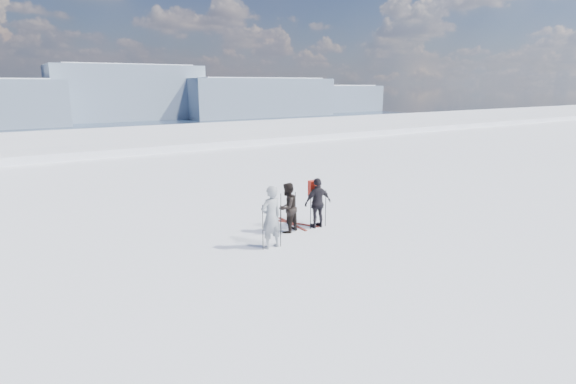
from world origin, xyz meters
The scene contains 8 objects.
lake_basin centered at (0.00, 30.00, -6.50)m, with size 820.00×820.00×71.62m.
far_mountain_range centered at (29.60, 454.78, -7.19)m, with size 770.00×110.00×53.00m.
skier_grey centered at (-3.04, 2.62, 0.91)m, with size 0.66×0.44×1.82m, color gray.
skier_dark centered at (-1.89, 3.56, 0.80)m, with size 0.78×0.60×1.60m, color black.
skier_pack centered at (-0.80, 3.44, 0.82)m, with size 0.97×0.40×1.65m, color black.
backpack centered at (-0.78, 3.69, 1.91)m, with size 0.35×0.20×0.52m, color red.
ski_poles centered at (-1.94, 3.15, 0.64)m, with size 2.83×0.97×1.32m.
skis_loose centered at (-1.27, 4.13, 0.01)m, with size 0.96×1.70×0.03m.
Camera 1 is at (-9.15, -7.93, 4.59)m, focal length 28.00 mm.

